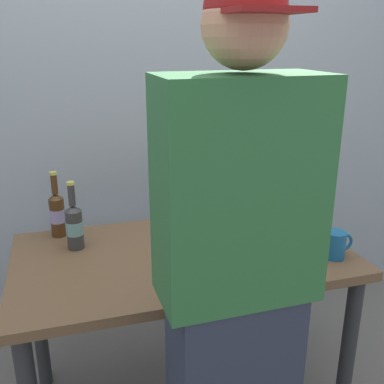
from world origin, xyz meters
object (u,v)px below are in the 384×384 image
at_px(coffee_mug, 336,245).
at_px(laptop, 224,222).
at_px(beer_bottle_green, 57,213).
at_px(beer_bottle_brown, 74,225).
at_px(person_figure, 233,300).

bearing_deg(coffee_mug, laptop, 134.52).
distance_m(beer_bottle_green, coffee_mug, 1.15).
bearing_deg(laptop, coffee_mug, -45.48).
relative_size(laptop, beer_bottle_brown, 1.41).
bearing_deg(beer_bottle_brown, person_figure, -60.57).
height_order(beer_bottle_brown, coffee_mug, beer_bottle_brown).
bearing_deg(laptop, beer_bottle_green, 165.31).
distance_m(laptop, person_figure, 0.72).
distance_m(laptop, beer_bottle_brown, 0.63).
bearing_deg(laptop, person_figure, -108.50).
bearing_deg(coffee_mug, person_figure, -148.71).
height_order(beer_bottle_brown, person_figure, person_figure).
xyz_separation_m(beer_bottle_brown, coffee_mug, (0.96, -0.37, -0.05)).
xyz_separation_m(beer_bottle_brown, beer_bottle_green, (-0.06, 0.15, 0.00)).
bearing_deg(beer_bottle_green, coffee_mug, -26.89).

